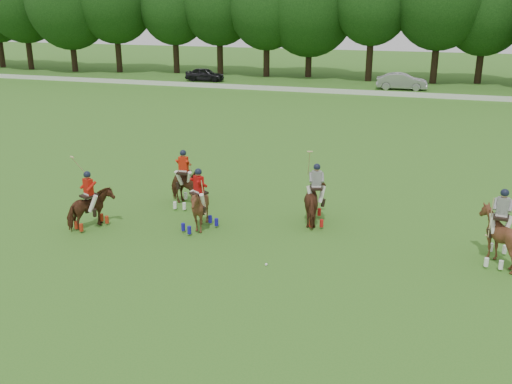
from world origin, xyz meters
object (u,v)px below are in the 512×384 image
(polo_stripe_a, at_px, (316,202))
(car_left, at_px, (205,74))
(car_mid, at_px, (402,81))
(polo_stripe_b, at_px, (499,236))
(polo_red_c, at_px, (199,208))
(polo_red_b, at_px, (184,186))
(polo_red_a, at_px, (90,208))
(polo_ball, at_px, (266,264))

(polo_stripe_a, bearing_deg, car_left, 118.49)
(car_left, relative_size, car_mid, 0.86)
(polo_stripe_b, bearing_deg, car_left, 124.32)
(car_mid, relative_size, polo_stripe_a, 1.67)
(polo_red_c, distance_m, polo_stripe_b, 10.19)
(car_left, height_order, car_mid, car_mid)
(polo_red_b, relative_size, polo_red_c, 1.00)
(polo_red_b, bearing_deg, car_mid, 80.87)
(car_left, distance_m, car_mid, 20.56)
(polo_red_a, xyz_separation_m, polo_red_b, (2.29, 3.29, 0.08))
(polo_stripe_a, bearing_deg, polo_ball, -99.28)
(polo_red_b, bearing_deg, polo_ball, -42.14)
(car_mid, xyz_separation_m, polo_ball, (-1.08, -41.30, -0.74))
(polo_stripe_a, bearing_deg, polo_red_c, -152.47)
(car_left, relative_size, polo_stripe_a, 1.44)
(polo_red_b, xyz_separation_m, polo_stripe_b, (11.82, -1.82, 0.06))
(car_mid, distance_m, polo_stripe_a, 37.15)
(polo_red_b, height_order, polo_stripe_a, polo_stripe_a)
(car_left, height_order, polo_ball, car_left)
(car_mid, height_order, polo_stripe_a, polo_stripe_a)
(car_left, xyz_separation_m, car_mid, (20.56, 0.00, 0.09))
(polo_red_a, distance_m, polo_stripe_a, 8.39)
(car_left, bearing_deg, polo_red_b, -162.78)
(polo_red_c, xyz_separation_m, polo_stripe_b, (10.18, 0.43, 0.06))
(polo_stripe_b, relative_size, polo_ball, 27.54)
(polo_red_b, height_order, polo_ball, polo_red_b)
(car_mid, height_order, polo_stripe_b, polo_stripe_b)
(polo_ball, bearing_deg, polo_stripe_a, 80.72)
(car_left, bearing_deg, polo_red_c, -161.84)
(polo_stripe_b, bearing_deg, car_mid, 98.65)
(polo_red_c, distance_m, polo_ball, 3.94)
(car_mid, xyz_separation_m, polo_stripe_a, (-0.40, -37.14, 0.06))
(polo_stripe_a, height_order, polo_stripe_b, polo_stripe_a)
(car_left, relative_size, polo_red_c, 1.75)
(polo_red_b, relative_size, polo_stripe_a, 0.82)
(polo_red_c, bearing_deg, polo_red_b, 126.08)
(car_left, height_order, polo_red_b, polo_red_b)
(polo_red_c, xyz_separation_m, polo_ball, (3.21, -2.13, -0.81))
(polo_red_a, height_order, polo_stripe_b, polo_red_a)
(polo_stripe_a, bearing_deg, polo_red_a, -158.58)
(polo_red_b, xyz_separation_m, polo_ball, (4.85, -4.39, -0.81))
(car_mid, relative_size, polo_red_a, 1.75)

